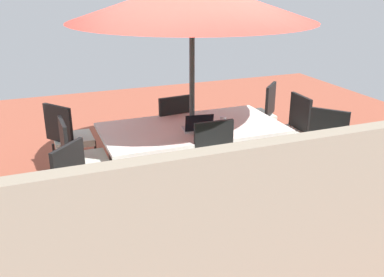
% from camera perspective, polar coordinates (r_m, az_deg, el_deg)
% --- Properties ---
extents(ground_plane, '(10.00, 10.00, 0.02)m').
position_cam_1_polar(ground_plane, '(5.35, 0.00, -6.13)').
color(ground_plane, '#9E4C38').
extents(hedge_row, '(6.30, 0.92, 1.08)m').
position_cam_1_polar(hedge_row, '(3.36, 14.49, -13.72)').
color(hedge_row, '#2D6633').
rests_on(hedge_row, ground_plane).
extents(dining_table, '(2.11, 1.11, 0.75)m').
position_cam_1_polar(dining_table, '(5.07, 0.00, 1.10)').
color(dining_table, white).
rests_on(dining_table, ground_plane).
extents(patio_umbrella, '(2.67, 2.67, 2.38)m').
position_cam_1_polar(patio_umbrella, '(4.78, 0.00, 17.71)').
color(patio_umbrella, '#4C4C4C').
rests_on(patio_umbrella, ground_plane).
extents(chair_west, '(0.47, 0.46, 0.98)m').
position_cam_1_polar(chair_west, '(5.71, 12.68, 1.27)').
color(chair_west, silver).
rests_on(chair_west, ground_plane).
extents(chair_east, '(0.47, 0.46, 0.98)m').
position_cam_1_polar(chair_east, '(4.87, -14.60, -2.33)').
color(chair_east, silver).
rests_on(chair_east, ground_plane).
extents(chair_northwest, '(0.59, 0.58, 0.98)m').
position_cam_1_polar(chair_northwest, '(5.15, 17.05, -1.32)').
color(chair_northwest, silver).
rests_on(chair_northwest, ground_plane).
extents(chair_south, '(0.47, 0.48, 0.98)m').
position_cam_1_polar(chair_south, '(5.71, -2.83, 1.74)').
color(chair_south, silver).
rests_on(chair_south, ground_plane).
extents(chair_southwest, '(0.59, 0.59, 0.98)m').
position_cam_1_polar(chair_southwest, '(6.32, 8.91, 3.42)').
color(chair_southwest, silver).
rests_on(chair_southwest, ground_plane).
extents(chair_north, '(0.46, 0.47, 0.98)m').
position_cam_1_polar(chair_north, '(4.54, 3.54, -3.39)').
color(chair_north, silver).
rests_on(chair_north, ground_plane).
extents(chair_northeast, '(0.59, 0.59, 0.98)m').
position_cam_1_polar(chair_northeast, '(4.12, -14.05, -6.68)').
color(chair_northeast, silver).
rests_on(chair_northeast, ground_plane).
extents(chair_southeast, '(0.58, 0.58, 0.98)m').
position_cam_1_polar(chair_southeast, '(5.53, -15.90, 0.31)').
color(chair_southeast, silver).
rests_on(chair_southeast, ground_plane).
extents(laptop, '(0.35, 0.29, 0.21)m').
position_cam_1_polar(laptop, '(4.90, 0.75, 1.57)').
color(laptop, '#B7B7BC').
rests_on(laptop, dining_table).
extents(cup, '(0.07, 0.07, 0.12)m').
position_cam_1_polar(cup, '(5.06, 4.12, 2.27)').
color(cup, white).
rests_on(cup, dining_table).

